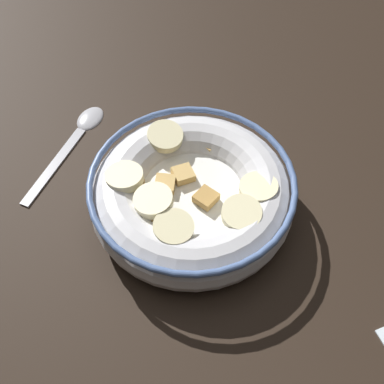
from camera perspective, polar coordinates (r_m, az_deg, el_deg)
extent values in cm
cube|color=black|center=(47.91, 0.00, -2.82)|extent=(108.41, 108.41, 2.00)
cylinder|color=silver|center=(46.83, 0.00, -1.94)|extent=(10.32, 10.32, 0.60)
torus|color=silver|center=(45.09, 0.00, -0.43)|extent=(18.77, 18.77, 4.84)
torus|color=#4C6699|center=(43.38, 0.00, 1.20)|extent=(18.81, 18.81, 0.60)
cylinder|color=white|center=(44.80, 0.00, -0.17)|extent=(15.86, 15.86, 0.40)
cube|color=tan|center=(45.31, -1.28, 1.99)|extent=(1.92, 1.88, 0.91)
cube|color=tan|center=(44.40, -6.76, 0.32)|extent=(2.44, 2.49, 1.04)
cube|color=tan|center=(44.76, -3.16, 0.94)|extent=(2.53, 2.54, 0.92)
cube|color=tan|center=(40.66, -2.51, -7.23)|extent=(2.35, 2.39, 0.99)
cube|color=tan|center=(42.23, -5.51, -3.96)|extent=(2.22, 2.26, 0.97)
cube|color=tan|center=(42.09, 5.73, -4.25)|extent=(2.63, 2.62, 1.01)
cube|color=tan|center=(48.01, 1.82, 5.74)|extent=(2.49, 2.50, 0.88)
cube|color=#AD7F42|center=(46.60, -6.92, 3.39)|extent=(2.11, 2.15, 0.93)
cube|color=#B78947|center=(43.69, 1.65, -0.68)|extent=(2.43, 2.43, 0.84)
cube|color=tan|center=(43.09, -4.03, -1.85)|extent=(2.50, 2.48, 0.95)
cylinder|color=beige|center=(43.57, 7.77, 0.43)|extent=(4.83, 4.87, 1.24)
cylinder|color=#F4EABC|center=(42.12, -4.55, -0.97)|extent=(4.86, 4.83, 1.19)
cylinder|color=#F4EABC|center=(44.02, -7.92, 1.77)|extent=(3.56, 3.61, 1.24)
cylinder|color=beige|center=(47.17, -2.79, 6.64)|extent=(4.56, 4.58, 1.52)
cylinder|color=beige|center=(40.68, -2.18, -4.22)|extent=(3.76, 3.78, 1.27)
cylinder|color=beige|center=(41.69, 5.81, -2.52)|extent=(4.29, 4.29, 1.27)
ellipsoid|color=#A5A5AD|center=(55.76, -11.86, 8.66)|extent=(4.56, 4.48, 0.80)
cube|color=#A5A5AD|center=(52.18, -15.79, 3.07)|extent=(8.76, 8.07, 0.36)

